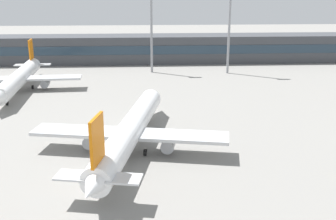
{
  "coord_description": "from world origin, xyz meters",
  "views": [
    {
      "loc": [
        -11.77,
        -31.94,
        25.07
      ],
      "look_at": [
        -7.52,
        40.0,
        3.0
      ],
      "focal_mm": 43.7,
      "sensor_mm": 36.0,
      "label": 1
    }
  ],
  "objects_px": {
    "airplane_near": "(131,129)",
    "airplane_far": "(19,79)",
    "floodlight_tower_east": "(230,12)",
    "floodlight_tower_west": "(151,20)"
  },
  "relations": [
    {
      "from": "airplane_near",
      "to": "airplane_far",
      "type": "bearing_deg",
      "value": 126.31
    },
    {
      "from": "airplane_near",
      "to": "floodlight_tower_east",
      "type": "height_order",
      "value": "floodlight_tower_east"
    },
    {
      "from": "airplane_near",
      "to": "floodlight_tower_east",
      "type": "bearing_deg",
      "value": 64.86
    },
    {
      "from": "airplane_near",
      "to": "airplane_far",
      "type": "distance_m",
      "value": 47.94
    },
    {
      "from": "floodlight_tower_west",
      "to": "floodlight_tower_east",
      "type": "xyz_separation_m",
      "value": [
        22.36,
        -2.66,
        2.13
      ]
    },
    {
      "from": "airplane_near",
      "to": "floodlight_tower_west",
      "type": "distance_m",
      "value": 61.36
    },
    {
      "from": "airplane_near",
      "to": "floodlight_tower_east",
      "type": "distance_m",
      "value": 64.9
    },
    {
      "from": "airplane_far",
      "to": "floodlight_tower_west",
      "type": "relative_size",
      "value": 1.59
    },
    {
      "from": "floodlight_tower_west",
      "to": "floodlight_tower_east",
      "type": "bearing_deg",
      "value": -6.78
    },
    {
      "from": "airplane_near",
      "to": "floodlight_tower_west",
      "type": "xyz_separation_m",
      "value": [
        4.54,
        59.96,
        12.19
      ]
    }
  ]
}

